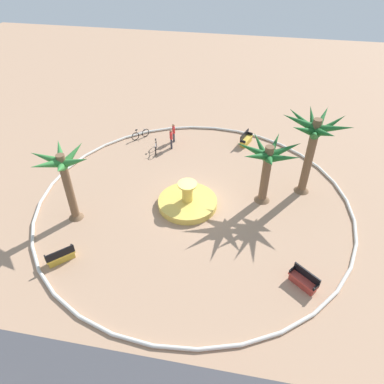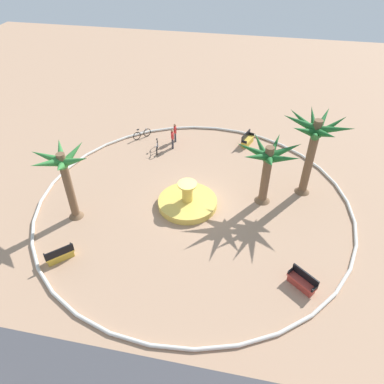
% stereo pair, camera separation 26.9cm
% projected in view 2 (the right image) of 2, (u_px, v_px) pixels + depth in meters
% --- Properties ---
extents(ground_plane, '(80.00, 80.00, 0.00)m').
position_uv_depth(ground_plane, '(194.00, 203.00, 24.48)').
color(ground_plane, tan).
extents(plaza_curb, '(20.82, 20.82, 0.20)m').
position_uv_depth(plaza_curb, '(194.00, 202.00, 24.41)').
color(plaza_curb, silver).
rests_on(plaza_curb, ground).
extents(fountain, '(3.92, 3.92, 1.81)m').
position_uv_depth(fountain, '(187.00, 202.00, 24.13)').
color(fountain, gold).
rests_on(fountain, ground).
extents(palm_tree_near_fountain, '(4.41, 4.22, 5.81)m').
position_uv_depth(palm_tree_near_fountain, '(314.00, 138.00, 22.74)').
color(palm_tree_near_fountain, brown).
rests_on(palm_tree_near_fountain, ground).
extents(palm_tree_by_curb, '(4.18, 4.10, 4.49)m').
position_uv_depth(palm_tree_by_curb, '(268.00, 162.00, 22.69)').
color(palm_tree_by_curb, brown).
rests_on(palm_tree_by_curb, ground).
extents(palm_tree_mid_plaza, '(3.64, 3.45, 5.01)m').
position_uv_depth(palm_tree_mid_plaza, '(64.00, 171.00, 21.22)').
color(palm_tree_mid_plaza, brown).
rests_on(palm_tree_mid_plaza, ground).
extents(bench_east, '(1.49, 1.48, 1.00)m').
position_uv_depth(bench_east, '(60.00, 255.00, 20.41)').
color(bench_east, gold).
rests_on(bench_east, ground).
extents(bench_west, '(1.56, 1.40, 1.00)m').
position_uv_depth(bench_west, '(302.00, 282.00, 18.97)').
color(bench_west, '#B73D33').
rests_on(bench_west, ground).
extents(bench_north, '(1.00, 1.68, 1.00)m').
position_uv_depth(bench_north, '(247.00, 141.00, 30.18)').
color(bench_north, gold).
rests_on(bench_north, ground).
extents(bicycle_red_frame, '(1.20, 1.31, 0.94)m').
position_uv_depth(bicycle_red_frame, '(142.00, 134.00, 30.96)').
color(bicycle_red_frame, black).
rests_on(bicycle_red_frame, ground).
extents(bicycle_by_lamppost, '(0.55, 1.69, 0.94)m').
position_uv_depth(bicycle_by_lamppost, '(157.00, 147.00, 29.31)').
color(bicycle_by_lamppost, black).
rests_on(bicycle_by_lamppost, ground).
extents(person_cyclist_helmet, '(0.31, 0.50, 1.70)m').
position_uv_depth(person_cyclist_helmet, '(172.00, 138.00, 29.33)').
color(person_cyclist_helmet, '#33333D').
rests_on(person_cyclist_helmet, ground).
extents(person_cyclist_photo, '(0.30, 0.51, 1.63)m').
position_uv_depth(person_cyclist_photo, '(175.00, 132.00, 30.20)').
color(person_cyclist_photo, '#33333D').
rests_on(person_cyclist_photo, ground).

